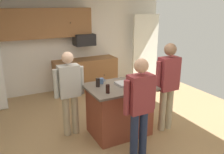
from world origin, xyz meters
name	(u,v)px	position (x,y,z in m)	size (l,w,h in m)	color
floor	(103,133)	(0.00, 0.00, 0.00)	(7.04, 7.04, 0.00)	tan
back_wall	(60,45)	(0.00, 2.80, 1.30)	(6.40, 0.10, 2.60)	white
french_door_window_panel	(145,47)	(2.60, 2.40, 1.10)	(0.90, 0.06, 2.00)	white
cabinet_run_upper	(45,23)	(-0.40, 2.60, 1.93)	(2.40, 0.38, 0.75)	#936038
cabinet_run_lower	(86,74)	(0.60, 2.48, 0.45)	(1.80, 0.63, 0.90)	#936038
microwave_over_range	(84,40)	(0.60, 2.50, 1.45)	(0.56, 0.40, 0.32)	black
kitchen_island	(119,109)	(0.29, -0.11, 0.49)	(1.20, 0.90, 0.97)	brown
person_guest_by_door	(168,82)	(1.17, -0.40, 1.00)	(0.57, 0.23, 1.73)	tan
person_host_foreground	(140,103)	(0.21, -0.90, 0.95)	(0.57, 0.22, 1.65)	#232D4C
person_guest_left	(69,89)	(-0.54, 0.27, 0.92)	(0.57, 0.22, 1.61)	tan
glass_pilsner	(108,89)	(-0.06, -0.34, 1.04)	(0.07, 0.07, 0.15)	black
mug_ceramic_white	(102,81)	(0.05, 0.15, 1.02)	(0.12, 0.08, 0.11)	#4C6B99
tumbler_amber	(98,82)	(-0.08, 0.03, 1.05)	(0.07, 0.07, 0.16)	black
serving_tray	(128,83)	(0.47, -0.10, 0.99)	(0.44, 0.30, 0.04)	#B7B7BC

